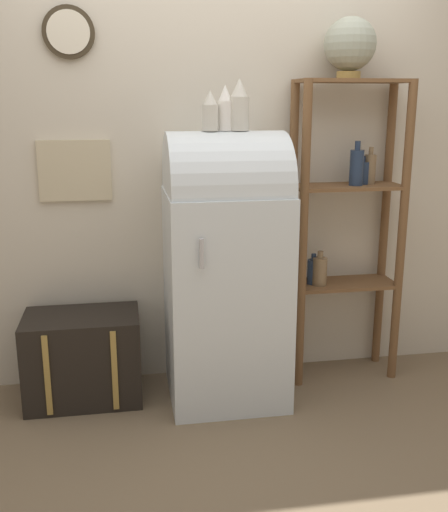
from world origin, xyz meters
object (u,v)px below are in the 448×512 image
(vase_right, at_px, (239,106))
(vase_left, at_px, (210,112))
(vase_center, at_px, (225,109))
(refrigerator, at_px, (225,263))
(globe, at_px, (350,45))
(suitcase_trunk, at_px, (83,357))

(vase_right, bearing_deg, vase_left, -173.83)
(vase_center, bearing_deg, vase_left, -163.86)
(refrigerator, xyz_separation_m, vase_left, (-0.08, -0.01, 0.80))
(globe, bearing_deg, vase_left, -167.72)
(refrigerator, relative_size, vase_right, 5.67)
(suitcase_trunk, relative_size, vase_left, 3.12)
(refrigerator, distance_m, vase_right, 0.83)
(globe, distance_m, vase_right, 0.73)
(vase_right, bearing_deg, globe, 13.71)
(suitcase_trunk, distance_m, vase_center, 1.55)
(refrigerator, xyz_separation_m, suitcase_trunk, (-0.79, 0.07, -0.53))
(refrigerator, relative_size, vase_center, 6.45)
(refrigerator, distance_m, vase_center, 0.81)
(globe, relative_size, vase_left, 1.61)
(globe, xyz_separation_m, vase_right, (-0.64, -0.16, -0.32))
(suitcase_trunk, distance_m, vase_right, 1.60)
(vase_center, relative_size, vase_right, 0.88)
(refrigerator, relative_size, globe, 4.57)
(globe, bearing_deg, vase_right, -166.29)
(vase_center, height_order, vase_right, vase_right)
(suitcase_trunk, height_order, globe, globe)
(vase_left, relative_size, vase_center, 0.88)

